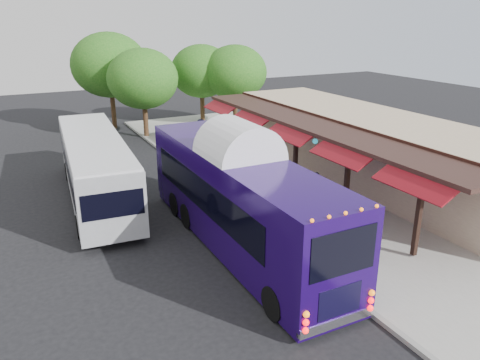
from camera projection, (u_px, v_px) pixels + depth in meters
ground at (271, 238)px, 19.16m from camera, size 90.00×90.00×0.00m
sidewalk at (314, 187)px, 24.64m from camera, size 10.00×40.00×0.15m
curb at (229, 203)px, 22.51m from camera, size 0.20×40.00×0.16m
station_shelter at (366, 147)px, 25.50m from camera, size 8.15×20.00×3.60m
coach_bus at (239, 195)px, 17.81m from camera, size 2.70×12.53×3.99m
city_bus at (95, 166)px, 22.58m from camera, size 3.49×11.97×3.17m
ped_a at (324, 241)px, 16.84m from camera, size 0.62×0.45×1.57m
ped_b at (370, 232)px, 17.09m from camera, size 1.16×1.05×1.95m
ped_c at (316, 189)px, 21.66m from camera, size 1.06×0.86×1.69m
ped_d at (201, 134)px, 31.29m from camera, size 1.40×1.01×1.96m
sign_board at (370, 223)px, 18.38m from camera, size 0.17×0.50×1.11m
tree_left at (143, 79)px, 33.40m from camera, size 5.07×5.07×6.49m
tree_mid at (201, 71)px, 38.10m from camera, size 5.04×5.04×6.45m
tree_right at (235, 72)px, 37.16m from camera, size 5.06×5.06×6.48m
tree_far at (109, 65)px, 36.06m from camera, size 5.84×5.84×7.47m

